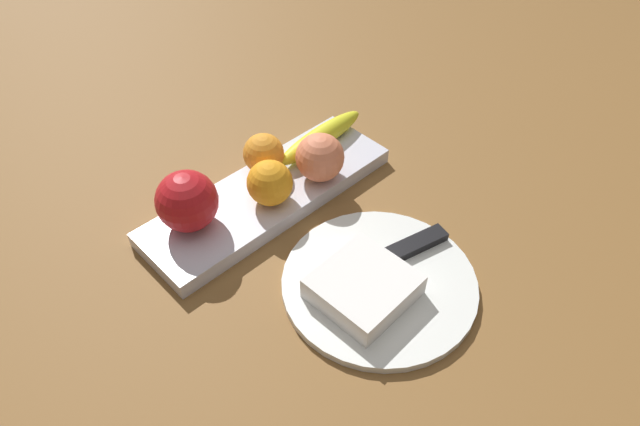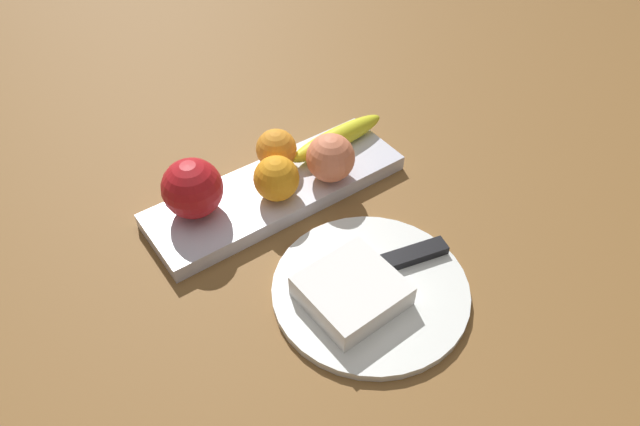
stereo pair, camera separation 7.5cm
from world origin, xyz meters
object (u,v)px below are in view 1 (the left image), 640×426
(peach, at_px, (320,157))
(folded_napkin, at_px, (363,287))
(fruit_tray, at_px, (268,195))
(apple, at_px, (187,201))
(banana, at_px, (321,137))
(dinner_plate, at_px, (379,283))
(knife, at_px, (407,249))
(orange_near_banana, at_px, (270,183))
(orange_near_apple, at_px, (264,154))

(peach, bearing_deg, folded_napkin, 60.55)
(folded_napkin, bearing_deg, fruit_tray, -98.12)
(apple, height_order, banana, apple)
(fruit_tray, height_order, folded_napkin, folded_napkin)
(folded_napkin, bearing_deg, dinner_plate, 180.00)
(apple, bearing_deg, knife, 128.34)
(banana, xyz_separation_m, dinner_plate, (0.13, 0.24, -0.03))
(banana, height_order, orange_near_banana, orange_near_banana)
(dinner_plate, bearing_deg, orange_near_apple, -95.63)
(orange_near_banana, bearing_deg, peach, 172.64)
(peach, xyz_separation_m, dinner_plate, (0.07, 0.19, -0.05))
(fruit_tray, height_order, orange_near_banana, orange_near_banana)
(banana, distance_m, peach, 0.07)
(peach, relative_size, knife, 0.39)
(fruit_tray, relative_size, apple, 4.65)
(fruit_tray, bearing_deg, peach, 157.08)
(orange_near_banana, distance_m, folded_napkin, 0.20)
(peach, xyz_separation_m, folded_napkin, (0.11, 0.19, -0.03))
(banana, distance_m, folded_napkin, 0.28)
(banana, distance_m, dinner_plate, 0.27)
(apple, distance_m, orange_near_apple, 0.14)
(dinner_plate, bearing_deg, folded_napkin, 0.00)
(apple, bearing_deg, peach, 165.27)
(fruit_tray, height_order, dinner_plate, fruit_tray)
(dinner_plate, bearing_deg, peach, -111.70)
(apple, bearing_deg, orange_near_apple, -173.25)
(orange_near_apple, distance_m, folded_napkin, 0.26)
(folded_napkin, bearing_deg, apple, -69.77)
(orange_near_apple, distance_m, dinner_plate, 0.26)
(peach, bearing_deg, fruit_tray, -22.92)
(fruit_tray, relative_size, folded_napkin, 3.48)
(fruit_tray, xyz_separation_m, banana, (-0.13, -0.02, 0.03))
(orange_near_apple, relative_size, knife, 0.34)
(dinner_plate, height_order, knife, knife)
(banana, xyz_separation_m, orange_near_apple, (0.10, -0.02, 0.01))
(orange_near_banana, xyz_separation_m, peach, (-0.09, 0.01, 0.00))
(dinner_plate, bearing_deg, banana, -117.78)
(orange_near_apple, bearing_deg, orange_near_banana, 57.59)
(orange_near_apple, height_order, orange_near_banana, orange_near_banana)
(apple, xyz_separation_m, folded_napkin, (-0.09, 0.24, -0.04))
(apple, relative_size, peach, 1.17)
(fruit_tray, distance_m, knife, 0.22)
(fruit_tray, bearing_deg, orange_near_apple, -124.63)
(apple, xyz_separation_m, knife, (-0.18, 0.23, -0.05))
(dinner_plate, bearing_deg, knife, -172.27)
(fruit_tray, bearing_deg, apple, -9.24)
(fruit_tray, distance_m, folded_napkin, 0.22)
(banana, xyz_separation_m, orange_near_banana, (0.14, 0.04, 0.02))
(orange_near_apple, bearing_deg, fruit_tray, 55.37)
(fruit_tray, xyz_separation_m, folded_napkin, (0.03, 0.22, 0.02))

